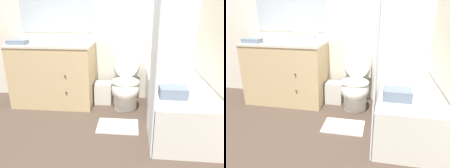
# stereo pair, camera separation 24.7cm
# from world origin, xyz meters

# --- Properties ---
(ground_plane) EXTENTS (14.00, 14.00, 0.00)m
(ground_plane) POSITION_xyz_m (0.00, 0.00, 0.00)
(ground_plane) COLOR #47382D
(wall_back) EXTENTS (8.00, 0.06, 2.50)m
(wall_back) POSITION_xyz_m (-0.01, 1.64, 1.25)
(wall_back) COLOR silver
(wall_back) RESTS_ON ground_plane
(vanity_cabinet) EXTENTS (1.15, 0.61, 0.89)m
(vanity_cabinet) POSITION_xyz_m (-0.72, 1.33, 0.45)
(vanity_cabinet) COLOR tan
(vanity_cabinet) RESTS_ON ground_plane
(sink_faucet) EXTENTS (0.14, 0.12, 0.12)m
(sink_faucet) POSITION_xyz_m (-0.72, 1.52, 0.92)
(sink_faucet) COLOR silver
(sink_faucet) RESTS_ON vanity_cabinet
(toilet) EXTENTS (0.38, 0.64, 0.84)m
(toilet) POSITION_xyz_m (0.31, 1.28, 0.34)
(toilet) COLOR silver
(toilet) RESTS_ON ground_plane
(bathtub) EXTENTS (0.67, 1.47, 0.50)m
(bathtub) POSITION_xyz_m (0.95, 0.88, 0.25)
(bathtub) COLOR silver
(bathtub) RESTS_ON ground_plane
(shower_curtain) EXTENTS (0.01, 0.59, 2.02)m
(shower_curtain) POSITION_xyz_m (0.60, 0.45, 1.02)
(shower_curtain) COLOR white
(shower_curtain) RESTS_ON ground_plane
(wastebasket) EXTENTS (0.25, 0.21, 0.31)m
(wastebasket) POSITION_xyz_m (-0.02, 1.39, 0.16)
(wastebasket) COLOR silver
(wastebasket) RESTS_ON ground_plane
(tissue_box) EXTENTS (0.13, 0.14, 0.12)m
(tissue_box) POSITION_xyz_m (-0.35, 1.38, 0.94)
(tissue_box) COLOR silver
(tissue_box) RESTS_ON vanity_cabinet
(soap_dispenser) EXTENTS (0.06, 0.06, 0.16)m
(soap_dispenser) POSITION_xyz_m (-0.26, 1.39, 0.96)
(soap_dispenser) COLOR white
(soap_dispenser) RESTS_ON vanity_cabinet
(hand_towel_folded) EXTENTS (0.25, 0.15, 0.06)m
(hand_towel_folded) POSITION_xyz_m (-1.13, 1.18, 0.92)
(hand_towel_folded) COLOR slate
(hand_towel_folded) RESTS_ON vanity_cabinet
(bath_towel_folded) EXTENTS (0.27, 0.20, 0.11)m
(bath_towel_folded) POSITION_xyz_m (0.81, 0.49, 0.55)
(bath_towel_folded) COLOR slate
(bath_towel_folded) RESTS_ON bathtub
(bath_mat) EXTENTS (0.49, 0.34, 0.02)m
(bath_mat) POSITION_xyz_m (0.24, 0.70, 0.01)
(bath_mat) COLOR silver
(bath_mat) RESTS_ON ground_plane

